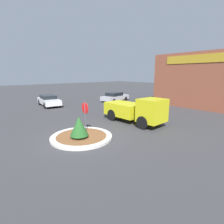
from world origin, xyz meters
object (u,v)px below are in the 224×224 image
stop_sign (85,112)px  parked_sedan_silver (115,97)px  utility_truck (136,110)px  parked_sedan_white (49,100)px

stop_sign → parked_sedan_silver: (-9.45, 11.14, -0.87)m
utility_truck → parked_sedan_silver: 11.83m
parked_sedan_silver → stop_sign: bearing=-149.8°
parked_sedan_white → parked_sedan_silver: parked_sedan_white is taller
utility_truck → stop_sign: bearing=-96.5°
parked_sedan_white → parked_sedan_silver: 9.33m
utility_truck → parked_sedan_silver: size_ratio=1.10×
parked_sedan_white → parked_sedan_silver: (2.71, 8.92, -0.03)m
utility_truck → parked_sedan_silver: utility_truck is taller
stop_sign → parked_sedan_silver: stop_sign is taller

